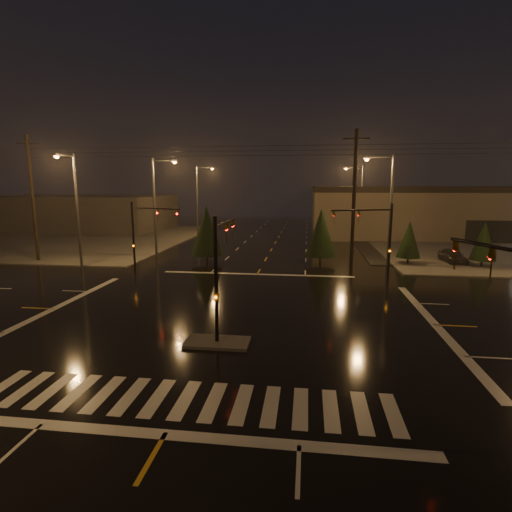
# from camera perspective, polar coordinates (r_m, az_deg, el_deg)

# --- Properties ---
(ground) EXTENTS (140.00, 140.00, 0.00)m
(ground) POSITION_cam_1_polar(r_m,az_deg,el_deg) (22.96, -3.32, -8.62)
(ground) COLOR black
(ground) RESTS_ON ground
(sidewalk_nw) EXTENTS (36.00, 36.00, 0.12)m
(sidewalk_nw) POSITION_cam_1_polar(r_m,az_deg,el_deg) (62.08, -26.02, 2.31)
(sidewalk_nw) COLOR #46443F
(sidewalk_nw) RESTS_ON ground
(median_island) EXTENTS (3.00, 1.60, 0.15)m
(median_island) POSITION_cam_1_polar(r_m,az_deg,el_deg) (19.27, -5.57, -12.17)
(median_island) COLOR #46443F
(median_island) RESTS_ON ground
(crosswalk) EXTENTS (15.00, 2.60, 0.01)m
(crosswalk) POSITION_cam_1_polar(r_m,az_deg,el_deg) (14.96, -10.10, -19.53)
(crosswalk) COLOR beige
(crosswalk) RESTS_ON ground
(stop_bar_near) EXTENTS (16.00, 0.50, 0.01)m
(stop_bar_near) POSITION_cam_1_polar(r_m,az_deg,el_deg) (13.35, -12.88, -23.61)
(stop_bar_near) COLOR beige
(stop_bar_near) RESTS_ON ground
(stop_bar_far) EXTENTS (16.00, 0.50, 0.01)m
(stop_bar_far) POSITION_cam_1_polar(r_m,az_deg,el_deg) (33.44, 0.17, -2.62)
(stop_bar_far) COLOR beige
(stop_bar_far) RESTS_ON ground
(retail_building) EXTENTS (60.20, 28.30, 7.20)m
(retail_building) POSITION_cam_1_polar(r_m,az_deg,el_deg) (74.19, 32.17, 5.83)
(retail_building) COLOR #6A5B4B
(retail_building) RESTS_ON ground
(commercial_block) EXTENTS (30.00, 18.00, 5.60)m
(commercial_block) POSITION_cam_1_polar(r_m,az_deg,el_deg) (74.59, -24.37, 5.69)
(commercial_block) COLOR #403A38
(commercial_block) RESTS_ON ground
(signal_mast_median) EXTENTS (0.25, 4.59, 6.00)m
(signal_mast_median) POSITION_cam_1_polar(r_m,az_deg,el_deg) (19.09, -5.14, -0.84)
(signal_mast_median) COLOR black
(signal_mast_median) RESTS_ON ground
(signal_mast_ne) EXTENTS (4.84, 1.86, 6.00)m
(signal_mast_ne) POSITION_cam_1_polar(r_m,az_deg,el_deg) (32.16, 17.04, 3.28)
(signal_mast_ne) COLOR black
(signal_mast_ne) RESTS_ON ground
(signal_mast_nw) EXTENTS (4.84, 1.86, 6.00)m
(signal_mast_nw) POSITION_cam_1_polar(r_m,az_deg,el_deg) (34.49, -15.91, 3.77)
(signal_mast_nw) COLOR black
(signal_mast_nw) RESTS_ON ground
(streetlight_1) EXTENTS (2.77, 0.32, 10.00)m
(streetlight_1) POSITION_cam_1_polar(r_m,az_deg,el_deg) (42.25, -13.95, 7.68)
(streetlight_1) COLOR #38383A
(streetlight_1) RESTS_ON ground
(streetlight_2) EXTENTS (2.77, 0.32, 10.00)m
(streetlight_2) POSITION_cam_1_polar(r_m,az_deg,el_deg) (57.46, -8.13, 8.43)
(streetlight_2) COLOR #38383A
(streetlight_2) RESTS_ON ground
(streetlight_3) EXTENTS (2.77, 0.32, 10.00)m
(streetlight_3) POSITION_cam_1_polar(r_m,az_deg,el_deg) (38.06, 18.26, 7.24)
(streetlight_3) COLOR #38383A
(streetlight_3) RESTS_ON ground
(streetlight_4) EXTENTS (2.77, 0.32, 10.00)m
(streetlight_4) POSITION_cam_1_polar(r_m,az_deg,el_deg) (57.82, 14.57, 8.22)
(streetlight_4) COLOR #38383A
(streetlight_4) RESTS_ON ground
(streetlight_5) EXTENTS (0.32, 2.77, 10.00)m
(streetlight_5) POSITION_cam_1_polar(r_m,az_deg,el_deg) (38.28, -24.47, 6.86)
(streetlight_5) COLOR #38383A
(streetlight_5) RESTS_ON ground
(utility_pole_0) EXTENTS (2.20, 0.32, 12.00)m
(utility_pole_0) POSITION_cam_1_polar(r_m,az_deg,el_deg) (43.97, -29.28, 7.21)
(utility_pole_0) COLOR black
(utility_pole_0) RESTS_ON ground
(utility_pole_1) EXTENTS (2.20, 0.32, 12.00)m
(utility_pole_1) POSITION_cam_1_polar(r_m,az_deg,el_deg) (35.60, 13.81, 7.82)
(utility_pole_1) COLOR black
(utility_pole_1) RESTS_ON ground
(conifer_0) EXTENTS (2.19, 2.19, 4.13)m
(conifer_0) POSITION_cam_1_polar(r_m,az_deg,el_deg) (39.78, 21.02, 2.27)
(conifer_0) COLOR black
(conifer_0) RESTS_ON ground
(conifer_1) EXTENTS (2.22, 2.22, 4.17)m
(conifer_1) POSITION_cam_1_polar(r_m,az_deg,el_deg) (41.14, 29.77, 1.88)
(conifer_1) COLOR black
(conifer_1) RESTS_ON ground
(conifer_3) EXTENTS (3.04, 3.04, 5.45)m
(conifer_3) POSITION_cam_1_polar(r_m,az_deg,el_deg) (38.60, -7.07, 3.63)
(conifer_3) COLOR black
(conifer_3) RESTS_ON ground
(conifer_4) EXTENTS (2.89, 2.89, 5.22)m
(conifer_4) POSITION_cam_1_polar(r_m,az_deg,el_deg) (38.32, 9.27, 3.36)
(conifer_4) COLOR black
(conifer_4) RESTS_ON ground
(car_parked) EXTENTS (1.90, 4.16, 1.38)m
(car_parked) POSITION_cam_1_polar(r_m,az_deg,el_deg) (42.53, 26.30, 0.01)
(car_parked) COLOR black
(car_parked) RESTS_ON ground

